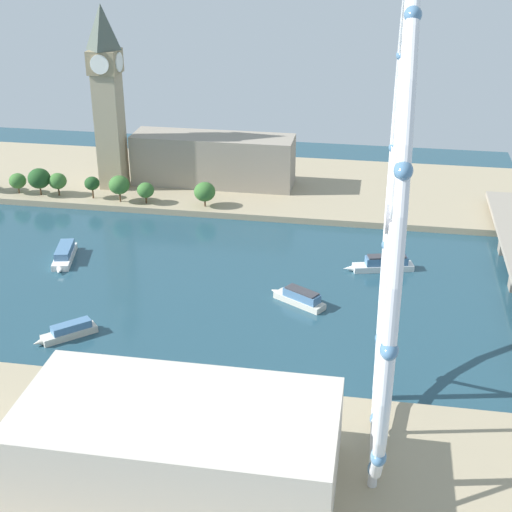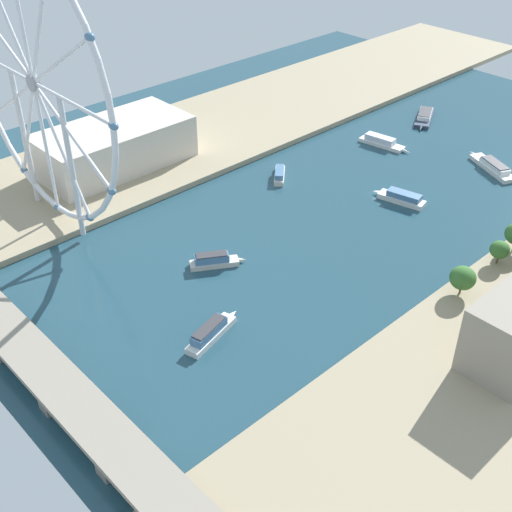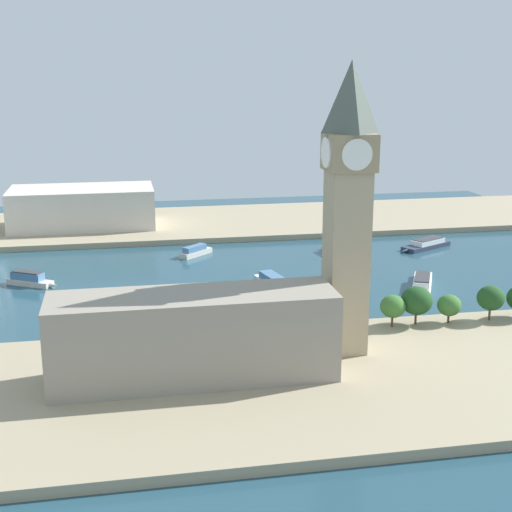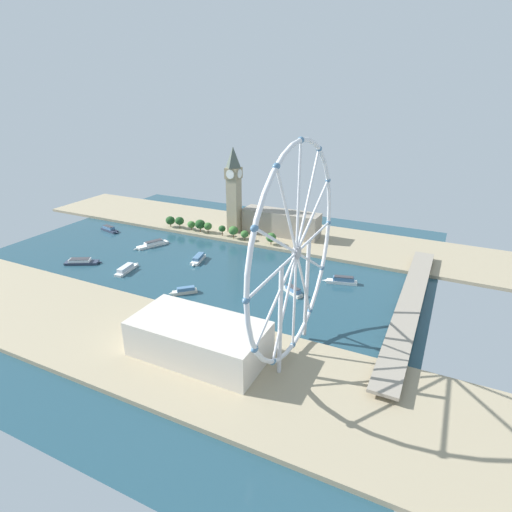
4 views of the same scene
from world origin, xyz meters
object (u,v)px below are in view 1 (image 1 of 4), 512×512
object	(u,v)px
clock_tower	(108,96)
parliament_block	(213,160)
ferris_wheel	(392,222)
tour_boat_4	(68,331)
tour_boat_0	(300,298)
riverside_hall	(178,444)
tour_boat_3	(64,254)
tour_boat_7	(383,264)

from	to	relation	value
clock_tower	parliament_block	distance (m)	60.80
ferris_wheel	tour_boat_4	world-z (taller)	ferris_wheel
ferris_wheel	tour_boat_0	size ratio (longest dim) A/B	5.49
riverside_hall	tour_boat_0	bearing A→B (deg)	169.65
ferris_wheel	tour_boat_4	xyz separation A→B (m)	(-38.52, -104.81, -63.87)
tour_boat_4	ferris_wheel	bearing A→B (deg)	117.29
tour_boat_3	tour_boat_4	world-z (taller)	tour_boat_3
tour_boat_4	tour_boat_3	bearing A→B (deg)	-108.72
riverside_hall	ferris_wheel	bearing A→B (deg)	118.65
riverside_hall	tour_boat_0	xyz separation A→B (m)	(-101.72, 18.57, -11.39)
tour_boat_3	tour_boat_7	xyz separation A→B (m)	(-12.54, 130.87, 0.32)
tour_boat_4	tour_boat_0	bearing A→B (deg)	163.59
parliament_block	tour_boat_0	size ratio (longest dim) A/B	3.62
parliament_block	riverside_hall	distance (m)	220.36
tour_boat_0	tour_boat_4	world-z (taller)	tour_boat_0
clock_tower	tour_boat_0	size ratio (longest dim) A/B	3.97
ferris_wheel	tour_boat_0	world-z (taller)	ferris_wheel
tour_boat_7	parliament_block	bearing A→B (deg)	-57.09
clock_tower	riverside_hall	size ratio (longest dim) A/B	1.14
riverside_hall	parliament_block	bearing A→B (deg)	-169.65
tour_boat_0	parliament_block	bearing A→B (deg)	-32.01
parliament_block	tour_boat_4	bearing A→B (deg)	-6.40
tour_boat_0	tour_boat_3	distance (m)	103.13
riverside_hall	tour_boat_3	distance (m)	148.51
clock_tower	tour_boat_0	bearing A→B (deg)	46.27
riverside_hall	tour_boat_7	world-z (taller)	riverside_hall
tour_boat_3	tour_boat_4	size ratio (longest dim) A/B	1.45
clock_tower	ferris_wheel	bearing A→B (deg)	37.55
parliament_block	ferris_wheel	distance (m)	215.65
parliament_block	tour_boat_0	distance (m)	129.59
ferris_wheel	tour_boat_3	distance (m)	174.50
riverside_hall	tour_boat_0	distance (m)	104.02
riverside_hall	tour_boat_4	bearing A→B (deg)	-138.87
riverside_hall	tour_boat_7	size ratio (longest dim) A/B	2.74
tour_boat_0	tour_boat_3	world-z (taller)	tour_boat_0
tour_boat_7	clock_tower	bearing A→B (deg)	-41.02
tour_boat_0	tour_boat_3	xyz separation A→B (m)	(-21.35, -100.89, -0.18)
parliament_block	clock_tower	bearing A→B (deg)	-75.55
clock_tower	tour_boat_3	world-z (taller)	clock_tower
tour_boat_3	parliament_block	bearing A→B (deg)	142.84
clock_tower	tour_boat_0	world-z (taller)	clock_tower
clock_tower	tour_boat_0	xyz separation A→B (m)	(102.44, 107.09, -47.03)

